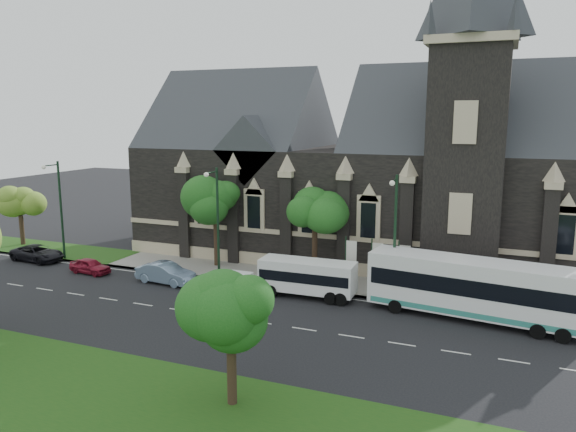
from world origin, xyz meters
The scene contains 19 objects.
ground centered at (0.00, 0.00, 0.00)m, with size 160.00×160.00×0.00m, color black.
sidewalk centered at (0.00, 9.50, 0.07)m, with size 80.00×5.00×0.15m, color gray.
museum centered at (5.12, 18.78, 8.17)m, with size 40.00×17.70×29.90m.
tree_park_east centered at (6.18, -9.32, 4.62)m, with size 3.40×3.40×6.28m.
tree_walk_right centered at (3.21, 10.71, 5.82)m, with size 4.08×4.08×7.80m.
tree_walk_left centered at (-5.80, 10.70, 5.73)m, with size 3.91×3.91×7.64m.
tree_walk_far centered at (-27.82, 10.18, 4.62)m, with size 3.40×3.40×6.28m.
street_lamp_near centered at (10.00, 7.09, 5.11)m, with size 0.36×1.88×9.00m.
street_lamp_mid centered at (-4.00, 7.09, 5.11)m, with size 0.36×1.88×9.00m.
street_lamp_far centered at (-20.00, 7.09, 5.11)m, with size 0.36×1.88×9.00m.
banner_flag_left centered at (6.29, 9.00, 2.38)m, with size 0.90×0.10×4.00m.
banner_flag_center centered at (8.29, 9.00, 2.38)m, with size 0.90×0.10×4.00m.
banner_flag_right centered at (10.29, 9.00, 2.38)m, with size 0.90×0.10×4.00m.
tour_coach centered at (15.48, 5.67, 2.12)m, with size 13.64×4.52×3.91m.
shuttle_bus centered at (4.07, 5.92, 1.55)m, with size 6.99×2.61×2.68m.
box_trailer centered at (-1.10, 5.11, 0.80)m, with size 2.63×1.54×1.40m.
sedan centered at (-7.37, 4.82, 0.80)m, with size 1.70×4.89×1.61m, color #7B94B2.
car_far_red centered at (-14.78, 4.73, 0.63)m, with size 1.49×3.69×1.26m, color maroon.
car_far_black centered at (-22.00, 6.11, 0.71)m, with size 2.36×5.12×1.42m, color black.
Camera 1 is at (17.03, -30.02, 12.99)m, focal length 34.21 mm.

